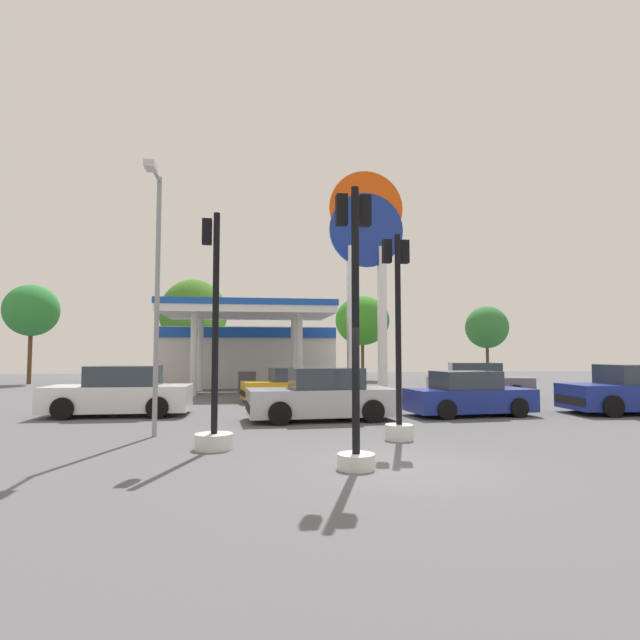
% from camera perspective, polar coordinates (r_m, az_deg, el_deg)
% --- Properties ---
extents(ground_plane, '(90.00, 90.00, 0.00)m').
position_cam_1_polar(ground_plane, '(9.65, 8.59, -15.92)').
color(ground_plane, '#56565B').
rests_on(ground_plane, ground).
extents(gas_station, '(10.42, 12.39, 4.62)m').
position_cam_1_polar(gas_station, '(32.29, -8.05, -3.55)').
color(gas_station, beige).
rests_on(gas_station, ground).
extents(station_pole_sign, '(4.17, 0.56, 12.25)m').
position_cam_1_polar(station_pole_sign, '(28.88, 5.19, 7.80)').
color(station_pole_sign, white).
rests_on(station_pole_sign, ground).
extents(car_0, '(4.59, 2.14, 1.63)m').
position_cam_1_polar(car_0, '(18.21, -21.40, -7.58)').
color(car_0, black).
rests_on(car_0, ground).
extents(car_1, '(4.19, 2.25, 1.43)m').
position_cam_1_polar(car_1, '(21.86, -3.30, -7.38)').
color(car_1, black).
rests_on(car_1, ground).
extents(car_2, '(4.85, 3.02, 1.62)m').
position_cam_1_polar(car_2, '(24.35, 17.15, -6.65)').
color(car_2, black).
rests_on(car_2, ground).
extents(car_3, '(4.21, 2.15, 1.46)m').
position_cam_1_polar(car_3, '(17.72, 16.24, -8.06)').
color(car_3, black).
rests_on(car_3, ground).
extents(car_4, '(4.74, 2.33, 1.66)m').
position_cam_1_polar(car_4, '(20.59, 31.62, -6.78)').
color(car_4, black).
rests_on(car_4, ground).
extents(car_5, '(4.58, 2.28, 1.60)m').
position_cam_1_polar(car_5, '(15.90, 0.18, -8.49)').
color(car_5, black).
rests_on(car_5, ground).
extents(traffic_signal_0, '(0.82, 0.82, 5.12)m').
position_cam_1_polar(traffic_signal_0, '(11.35, -11.76, -7.38)').
color(traffic_signal_0, silver).
rests_on(traffic_signal_0, ground).
extents(traffic_signal_1, '(0.67, 0.69, 4.92)m').
position_cam_1_polar(traffic_signal_1, '(12.43, 8.68, -4.79)').
color(traffic_signal_1, silver).
rests_on(traffic_signal_1, ground).
extents(traffic_signal_3, '(0.67, 0.69, 5.08)m').
position_cam_1_polar(traffic_signal_3, '(9.25, 3.93, -3.54)').
color(traffic_signal_3, silver).
rests_on(traffic_signal_3, ground).
extents(tree_0, '(3.51, 3.51, 6.65)m').
position_cam_1_polar(tree_0, '(39.42, -29.45, 0.92)').
color(tree_0, brown).
rests_on(tree_0, ground).
extents(tree_1, '(4.72, 4.72, 7.28)m').
position_cam_1_polar(tree_1, '(37.39, -13.91, 0.62)').
color(tree_1, brown).
rests_on(tree_1, ground).
extents(tree_2, '(4.13, 4.13, 6.44)m').
position_cam_1_polar(tree_2, '(39.39, 4.75, -0.07)').
color(tree_2, brown).
rests_on(tree_2, ground).
extents(tree_3, '(3.40, 3.40, 5.84)m').
position_cam_1_polar(tree_3, '(43.43, 18.08, -0.78)').
color(tree_3, brown).
rests_on(tree_3, ground).
extents(corner_streetlamp, '(0.24, 1.48, 6.52)m').
position_cam_1_polar(corner_streetlamp, '(13.31, -17.80, 4.69)').
color(corner_streetlamp, gray).
rests_on(corner_streetlamp, ground).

